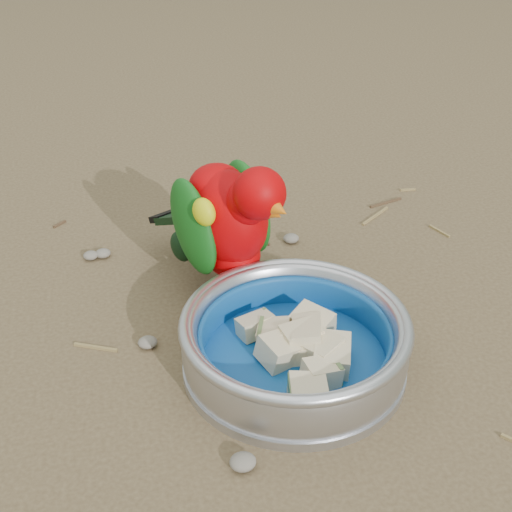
{
  "coord_description": "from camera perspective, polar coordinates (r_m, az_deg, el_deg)",
  "views": [
    {
      "loc": [
        -0.09,
        -0.46,
        0.47
      ],
      "look_at": [
        0.04,
        0.16,
        0.08
      ],
      "focal_mm": 50.0,
      "sensor_mm": 36.0,
      "label": 1
    }
  ],
  "objects": [
    {
      "name": "ground",
      "position": [
        0.66,
        -0.48,
        -13.29
      ],
      "size": [
        60.0,
        60.0,
        0.0
      ],
      "primitive_type": "plane",
      "color": "brown"
    },
    {
      "name": "food_bowl",
      "position": [
        0.72,
        3.07,
        -8.48
      ],
      "size": [
        0.22,
        0.22,
        0.02
      ],
      "primitive_type": "cylinder",
      "color": "#B2B2BA",
      "rests_on": "ground"
    },
    {
      "name": "bowl_wall",
      "position": [
        0.7,
        3.14,
        -6.6
      ],
      "size": [
        0.22,
        0.22,
        0.04
      ],
      "primitive_type": null,
      "color": "#B2B2BA",
      "rests_on": "food_bowl"
    },
    {
      "name": "fruit_wedges",
      "position": [
        0.7,
        3.12,
        -7.05
      ],
      "size": [
        0.13,
        0.13,
        0.03
      ],
      "primitive_type": null,
      "color": "beige",
      "rests_on": "food_bowl"
    },
    {
      "name": "lory_parrot",
      "position": [
        0.78,
        -2.18,
        2.09
      ],
      "size": [
        0.19,
        0.23,
        0.17
      ],
      "primitive_type": null,
      "rotation": [
        0.0,
        0.0,
        -2.67
      ],
      "color": "#AB0003",
      "rests_on": "ground"
    },
    {
      "name": "ground_debris",
      "position": [
        0.71,
        0.45,
        -9.19
      ],
      "size": [
        0.9,
        0.8,
        0.01
      ],
      "primitive_type": null,
      "color": "olive",
      "rests_on": "ground"
    }
  ]
}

